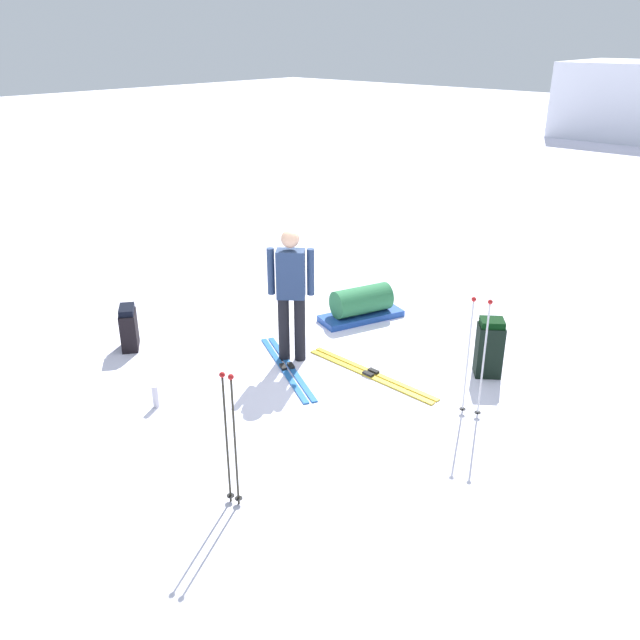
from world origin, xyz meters
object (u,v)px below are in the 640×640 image
object	(u,v)px
ski_poles_planted_far	(476,353)
backpack_bright	(129,328)
skier_standing	(291,289)
gear_sled	(361,304)
ski_pair_near	(287,368)
ski_poles_planted_near	(230,434)
backpack_large_dark	(489,348)
ski_pair_far	(371,374)
thermos_bottle	(155,397)

from	to	relation	value
ski_poles_planted_far	backpack_bright	bearing A→B (deg)	-159.49
skier_standing	gear_sled	bearing A→B (deg)	95.70
backpack_bright	skier_standing	bearing A→B (deg)	33.77
ski_pair_near	backpack_bright	size ratio (longest dim) A/B	2.84
gear_sled	backpack_bright	bearing A→B (deg)	-120.59
ski_pair_near	ski_poles_planted_far	size ratio (longest dim) A/B	1.20
ski_pair_near	skier_standing	bearing A→B (deg)	120.07
ski_poles_planted_far	gear_sled	size ratio (longest dim) A/B	1.06
ski_pair_near	ski_poles_planted_near	xyz separation A→B (m)	(1.44, -2.08, 0.71)
ski_pair_near	backpack_large_dark	xyz separation A→B (m)	(1.89, 1.54, 0.34)
ski_pair_far	gear_sled	bearing A→B (deg)	133.19
skier_standing	ski_pair_near	size ratio (longest dim) A/B	1.03
backpack_large_dark	gear_sled	bearing A→B (deg)	173.09
backpack_bright	ski_poles_planted_near	bearing A→B (deg)	-18.18
ski_pair_near	thermos_bottle	distance (m)	1.68
ski_poles_planted_near	skier_standing	bearing A→B (deg)	124.17
backpack_large_dark	ski_pair_near	bearing A→B (deg)	-140.85
backpack_bright	gear_sled	world-z (taller)	backpack_bright
ski_pair_near	gear_sled	xyz separation A→B (m)	(-0.29, 1.81, 0.21)
ski_pair_near	thermos_bottle	xyz separation A→B (m)	(-0.44, -1.61, 0.12)
gear_sled	ski_pair_near	bearing A→B (deg)	-80.87
skier_standing	ski_pair_far	distance (m)	1.42
backpack_bright	ski_poles_planted_far	size ratio (longest dim) A/B	0.42
gear_sled	ski_poles_planted_near	bearing A→B (deg)	-66.06
backpack_bright	ski_poles_planted_near	distance (m)	3.58
ski_poles_planted_near	ski_poles_planted_far	world-z (taller)	ski_poles_planted_far
ski_poles_planted_near	gear_sled	world-z (taller)	ski_poles_planted_near
skier_standing	ski_poles_planted_near	world-z (taller)	skier_standing
skier_standing	ski_poles_planted_near	distance (m)	2.80
ski_pair_far	thermos_bottle	xyz separation A→B (m)	(-1.30, -2.19, 0.12)
backpack_large_dark	backpack_bright	bearing A→B (deg)	-146.67
ski_pair_far	backpack_large_dark	world-z (taller)	backpack_large_dark
ski_pair_far	backpack_bright	size ratio (longest dim) A/B	3.27
ski_pair_near	ski_poles_planted_far	bearing A→B (deg)	14.63
skier_standing	ski_pair_far	bearing A→B (deg)	19.02
ski_pair_near	ski_pair_far	bearing A→B (deg)	33.52
ski_pair_far	backpack_large_dark	xyz separation A→B (m)	(1.03, 0.97, 0.34)
backpack_large_dark	ski_poles_planted_near	distance (m)	3.67
backpack_bright	gear_sled	size ratio (longest dim) A/B	0.45
skier_standing	gear_sled	distance (m)	1.74
ski_poles_planted_near	backpack_bright	bearing A→B (deg)	161.82
ski_pair_far	backpack_large_dark	size ratio (longest dim) A/B	2.62
ski_pair_near	ski_poles_planted_far	world-z (taller)	ski_poles_planted_far
thermos_bottle	ski_poles_planted_near	bearing A→B (deg)	-14.04
backpack_bright	gear_sled	distance (m)	3.23
skier_standing	ski_poles_planted_far	world-z (taller)	skier_standing
ski_poles_planted_near	gear_sled	xyz separation A→B (m)	(-1.73, 3.89, -0.50)
gear_sled	ski_pair_far	bearing A→B (deg)	-46.81
backpack_bright	thermos_bottle	distance (m)	1.64
backpack_bright	ski_pair_far	bearing A→B (deg)	28.95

